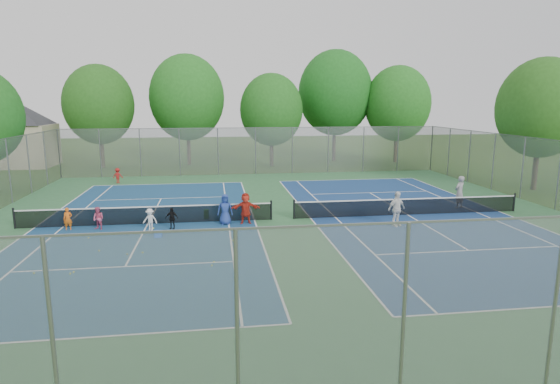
% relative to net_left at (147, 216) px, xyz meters
% --- Properties ---
extents(ground, '(120.00, 120.00, 0.00)m').
position_rel_net_left_xyz_m(ground, '(7.00, 0.00, -0.46)').
color(ground, '#2F5219').
rests_on(ground, ground).
extents(court_pad, '(32.00, 32.00, 0.01)m').
position_rel_net_left_xyz_m(court_pad, '(7.00, 0.00, -0.45)').
color(court_pad, '#31683C').
rests_on(court_pad, ground).
extents(court_left, '(10.97, 23.77, 0.01)m').
position_rel_net_left_xyz_m(court_left, '(0.00, 0.00, -0.44)').
color(court_left, navy).
rests_on(court_left, court_pad).
extents(court_right, '(10.97, 23.77, 0.01)m').
position_rel_net_left_xyz_m(court_right, '(14.00, 0.00, -0.44)').
color(court_right, navy).
rests_on(court_right, court_pad).
extents(net_left, '(12.87, 0.10, 0.91)m').
position_rel_net_left_xyz_m(net_left, '(0.00, 0.00, 0.00)').
color(net_left, black).
rests_on(net_left, ground).
extents(net_right, '(12.87, 0.10, 0.91)m').
position_rel_net_left_xyz_m(net_right, '(14.00, 0.00, 0.00)').
color(net_right, black).
rests_on(net_right, ground).
extents(fence_north, '(32.00, 0.10, 4.00)m').
position_rel_net_left_xyz_m(fence_north, '(7.00, 16.00, 1.54)').
color(fence_north, gray).
rests_on(fence_north, ground).
extents(fence_south, '(32.00, 0.10, 4.00)m').
position_rel_net_left_xyz_m(fence_south, '(7.00, -16.00, 1.54)').
color(fence_south, gray).
rests_on(fence_south, ground).
extents(fence_east, '(0.10, 32.00, 4.00)m').
position_rel_net_left_xyz_m(fence_east, '(23.00, 0.00, 1.54)').
color(fence_east, gray).
rests_on(fence_east, ground).
extents(house, '(11.03, 11.03, 7.30)m').
position_rel_net_left_xyz_m(house, '(-15.00, 24.00, 3.76)').
color(house, '#B7A88C').
rests_on(house, ground).
extents(tree_nw, '(6.40, 6.40, 9.58)m').
position_rel_net_left_xyz_m(tree_nw, '(-7.00, 22.00, 5.44)').
color(tree_nw, '#443326').
rests_on(tree_nw, ground).
extents(tree_nl, '(7.20, 7.20, 10.69)m').
position_rel_net_left_xyz_m(tree_nl, '(1.00, 23.00, 6.09)').
color(tree_nl, '#443326').
rests_on(tree_nl, ground).
extents(tree_nc, '(6.00, 6.00, 8.85)m').
position_rel_net_left_xyz_m(tree_nc, '(9.00, 21.00, 4.94)').
color(tree_nc, '#443326').
rests_on(tree_nc, ground).
extents(tree_nr, '(7.60, 7.60, 11.42)m').
position_rel_net_left_xyz_m(tree_nr, '(16.00, 24.00, 6.59)').
color(tree_nr, '#443326').
rests_on(tree_nr, ground).
extents(tree_ne, '(6.60, 6.60, 9.77)m').
position_rel_net_left_xyz_m(tree_ne, '(22.00, 22.00, 5.51)').
color(tree_ne, '#443326').
rests_on(tree_ne, ground).
extents(tree_side_e, '(6.00, 6.00, 9.20)m').
position_rel_net_left_xyz_m(tree_side_e, '(26.00, 6.00, 5.29)').
color(tree_side_e, '#443326').
rests_on(tree_side_e, ground).
extents(ball_crate, '(0.36, 0.36, 0.30)m').
position_rel_net_left_xyz_m(ball_crate, '(0.79, -2.46, -0.30)').
color(ball_crate, blue).
rests_on(ball_crate, ground).
extents(ball_hopper, '(0.26, 0.26, 0.51)m').
position_rel_net_left_xyz_m(ball_hopper, '(2.97, 0.69, -0.20)').
color(ball_hopper, green).
rests_on(ball_hopper, ground).
extents(student_a, '(0.44, 0.33, 1.12)m').
position_rel_net_left_xyz_m(student_a, '(-3.69, -0.60, 0.10)').
color(student_a, orange).
rests_on(student_a, ground).
extents(student_b, '(0.70, 0.65, 1.14)m').
position_rel_net_left_xyz_m(student_b, '(-2.22, -0.77, 0.12)').
color(student_b, '#CE5074').
rests_on(student_b, ground).
extents(student_c, '(0.78, 0.56, 1.10)m').
position_rel_net_left_xyz_m(student_c, '(0.30, -1.26, 0.09)').
color(student_c, white).
rests_on(student_c, ground).
extents(student_d, '(0.68, 0.40, 1.09)m').
position_rel_net_left_xyz_m(student_d, '(1.32, -1.13, 0.09)').
color(student_d, black).
rests_on(student_d, ground).
extents(student_e, '(0.79, 0.54, 1.58)m').
position_rel_net_left_xyz_m(student_e, '(3.94, -0.60, 0.34)').
color(student_e, navy).
rests_on(student_e, ground).
extents(student_f, '(1.52, 0.56, 1.61)m').
position_rel_net_left_xyz_m(student_f, '(4.99, -0.60, 0.35)').
color(student_f, red).
rests_on(student_f, ground).
extents(child_far_baseline, '(0.82, 0.56, 1.18)m').
position_rel_net_left_xyz_m(child_far_baseline, '(-3.90, 12.86, 0.13)').
color(child_far_baseline, '#A41917').
rests_on(child_far_baseline, ground).
extents(instructor, '(0.83, 0.72, 1.93)m').
position_rel_net_left_xyz_m(instructor, '(17.66, 1.18, 0.51)').
color(instructor, gray).
rests_on(instructor, ground).
extents(teen_court_b, '(1.14, 0.79, 1.79)m').
position_rel_net_left_xyz_m(teen_court_b, '(12.46, -2.18, 0.44)').
color(teen_court_b, white).
rests_on(teen_court_b, ground).
extents(tennis_ball_0, '(0.07, 0.07, 0.07)m').
position_rel_net_left_xyz_m(tennis_ball_0, '(0.43, -4.86, -0.42)').
color(tennis_ball_0, '#C0E635').
rests_on(tennis_ball_0, ground).
extents(tennis_ball_1, '(0.07, 0.07, 0.07)m').
position_rel_net_left_xyz_m(tennis_ball_1, '(-1.42, -4.36, -0.42)').
color(tennis_ball_1, '#CEDA32').
rests_on(tennis_ball_1, ground).
extents(tennis_ball_2, '(0.07, 0.07, 0.07)m').
position_rel_net_left_xyz_m(tennis_ball_2, '(3.34, -6.42, -0.42)').
color(tennis_ball_2, yellow).
rests_on(tennis_ball_2, ground).
extents(tennis_ball_3, '(0.07, 0.07, 0.07)m').
position_rel_net_left_xyz_m(tennis_ball_3, '(-1.75, -6.82, -0.42)').
color(tennis_ball_3, '#C5D431').
rests_on(tennis_ball_3, ground).
extents(tennis_ball_4, '(0.07, 0.07, 0.07)m').
position_rel_net_left_xyz_m(tennis_ball_4, '(-0.17, -4.98, -0.42)').
color(tennis_ball_4, gold).
rests_on(tennis_ball_4, ground).
extents(tennis_ball_5, '(0.07, 0.07, 0.07)m').
position_rel_net_left_xyz_m(tennis_ball_5, '(-3.15, -6.73, -0.42)').
color(tennis_ball_5, '#C3DC33').
rests_on(tennis_ball_5, ground).
extents(tennis_ball_6, '(0.07, 0.07, 0.07)m').
position_rel_net_left_xyz_m(tennis_ball_6, '(-1.83, -6.97, -0.42)').
color(tennis_ball_6, '#BBDA32').
rests_on(tennis_ball_6, ground).
extents(tennis_ball_7, '(0.07, 0.07, 0.07)m').
position_rel_net_left_xyz_m(tennis_ball_7, '(-2.35, -2.30, -0.42)').
color(tennis_ball_7, '#CCDE33').
rests_on(tennis_ball_7, ground).
extents(tennis_ball_8, '(0.07, 0.07, 0.07)m').
position_rel_net_left_xyz_m(tennis_ball_8, '(3.27, -6.83, -0.42)').
color(tennis_ball_8, '#B4D631').
rests_on(tennis_ball_8, ground).
extents(tennis_ball_9, '(0.07, 0.07, 0.07)m').
position_rel_net_left_xyz_m(tennis_ball_9, '(4.20, -3.66, -0.42)').
color(tennis_ball_9, '#DCEB36').
rests_on(tennis_ball_9, ground).
extents(tennis_ball_10, '(0.07, 0.07, 0.07)m').
position_rel_net_left_xyz_m(tennis_ball_10, '(0.41, -1.04, -0.42)').
color(tennis_ball_10, '#D9ED37').
rests_on(tennis_ball_10, ground).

